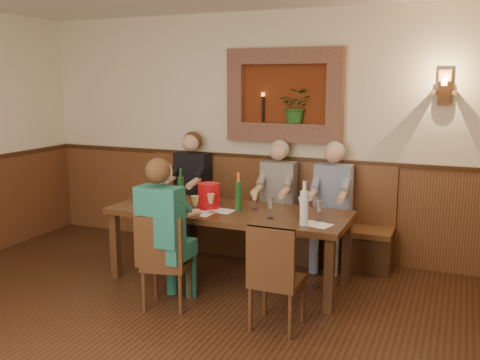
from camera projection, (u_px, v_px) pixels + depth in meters
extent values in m
cube|color=beige|center=(269.00, 134.00, 6.26)|extent=(6.00, 0.04, 2.80)
cube|color=#572C18|center=(267.00, 205.00, 6.40)|extent=(6.00, 0.04, 1.10)
cube|color=#381E0F|center=(268.00, 158.00, 6.29)|extent=(6.02, 0.06, 0.05)
cube|color=#61240D|center=(285.00, 95.00, 6.09)|extent=(1.00, 0.02, 0.70)
cube|color=brown|center=(284.00, 56.00, 5.96)|extent=(1.36, 0.12, 0.18)
cube|color=brown|center=(283.00, 134.00, 6.13)|extent=(1.36, 0.12, 0.18)
cube|color=brown|center=(236.00, 95.00, 6.27)|extent=(0.18, 0.12, 0.70)
cube|color=brown|center=(335.00, 96.00, 5.82)|extent=(0.18, 0.12, 0.70)
cube|color=brown|center=(283.00, 125.00, 6.11)|extent=(1.00, 0.14, 0.04)
imported|color=#22541C|center=(296.00, 106.00, 6.01)|extent=(0.35, 0.30, 0.39)
cylinder|color=black|center=(263.00, 109.00, 6.17)|extent=(0.03, 0.03, 0.30)
cylinder|color=#FFBF59|center=(263.00, 94.00, 6.14)|extent=(0.04, 0.04, 0.04)
cube|color=#572C18|center=(445.00, 88.00, 5.39)|extent=(0.12, 0.08, 0.35)
cylinder|color=#572C18|center=(433.00, 93.00, 5.37)|extent=(0.05, 0.18, 0.05)
cylinder|color=#572C18|center=(455.00, 93.00, 5.30)|extent=(0.05, 0.18, 0.05)
cylinder|color=#FFBF59|center=(444.00, 83.00, 5.26)|extent=(0.06, 0.06, 0.06)
cube|color=#371E10|center=(229.00, 213.00, 5.34)|extent=(2.40, 0.90, 0.06)
cube|color=#371E10|center=(115.00, 246.00, 5.50)|extent=(0.08, 0.08, 0.69)
cube|color=#371E10|center=(329.00, 276.00, 4.65)|extent=(0.08, 0.08, 0.69)
cube|color=#371E10|center=(154.00, 228.00, 6.18)|extent=(0.08, 0.08, 0.69)
cube|color=#371E10|center=(347.00, 251.00, 5.32)|extent=(0.08, 0.08, 0.69)
cube|color=#381E0F|center=(261.00, 238.00, 6.26)|extent=(3.00, 0.40, 0.40)
cube|color=#572C18|center=(261.00, 220.00, 6.22)|extent=(3.00, 0.45, 0.06)
cube|color=#572C18|center=(267.00, 187.00, 6.33)|extent=(3.00, 0.06, 0.66)
cube|color=#371E10|center=(168.00, 286.00, 4.84)|extent=(0.45, 0.45, 0.37)
cube|color=#371E10|center=(167.00, 264.00, 4.81)|extent=(0.47, 0.47, 0.05)
cube|color=#371E10|center=(160.00, 243.00, 4.59)|extent=(0.39, 0.13, 0.46)
cube|color=#371E10|center=(277.00, 305.00, 4.43)|extent=(0.38, 0.38, 0.38)
cube|color=#371E10|center=(277.00, 281.00, 4.39)|extent=(0.40, 0.40, 0.05)
cube|color=#371E10|center=(270.00, 257.00, 4.18)|extent=(0.40, 0.04, 0.47)
cube|color=black|center=(187.00, 231.00, 6.47)|extent=(0.42, 0.44, 0.45)
cube|color=black|center=(193.00, 175.00, 6.50)|extent=(0.42, 0.22, 0.55)
sphere|color=#D8A384|center=(191.00, 143.00, 6.39)|extent=(0.21, 0.21, 0.21)
sphere|color=#4C2D19|center=(193.00, 141.00, 6.43)|extent=(0.23, 0.23, 0.23)
cube|color=#5E5756|center=(274.00, 241.00, 6.05)|extent=(0.39, 0.41, 0.45)
cube|color=#5E5756|center=(279.00, 184.00, 6.08)|extent=(0.39, 0.21, 0.51)
sphere|color=#D8A384|center=(278.00, 152.00, 5.97)|extent=(0.20, 0.20, 0.20)
sphere|color=#B2B2B2|center=(280.00, 149.00, 6.01)|extent=(0.22, 0.22, 0.22)
cube|color=navy|center=(328.00, 248.00, 5.81)|extent=(0.40, 0.42, 0.45)
cube|color=navy|center=(333.00, 188.00, 5.84)|extent=(0.40, 0.21, 0.52)
sphere|color=#D8A384|center=(334.00, 154.00, 5.73)|extent=(0.20, 0.20, 0.20)
sphere|color=#B2B2B2|center=(335.00, 151.00, 5.77)|extent=(0.22, 0.22, 0.22)
cube|color=#174B50|center=(171.00, 280.00, 4.90)|extent=(0.40, 0.42, 0.45)
cube|color=#174B50|center=(160.00, 216.00, 4.63)|extent=(0.40, 0.21, 0.52)
sphere|color=#D8A384|center=(161.00, 172.00, 4.60)|extent=(0.20, 0.20, 0.20)
sphere|color=#4C2D19|center=(158.00, 171.00, 4.55)|extent=(0.22, 0.22, 0.22)
cylinder|color=red|center=(209.00, 196.00, 5.39)|extent=(0.28, 0.28, 0.25)
cylinder|color=#19471E|center=(238.00, 196.00, 5.29)|extent=(0.08, 0.08, 0.29)
cylinder|color=orange|center=(238.00, 177.00, 5.25)|extent=(0.03, 0.03, 0.09)
cylinder|color=#19471E|center=(181.00, 190.00, 5.64)|extent=(0.08, 0.08, 0.27)
cylinder|color=#19471E|center=(181.00, 173.00, 5.60)|extent=(0.03, 0.03, 0.09)
cylinder|color=silver|center=(304.00, 208.00, 4.75)|extent=(0.10, 0.10, 0.31)
cylinder|color=silver|center=(305.00, 186.00, 4.71)|extent=(0.04, 0.04, 0.09)
cube|color=white|center=(152.00, 205.00, 5.54)|extent=(0.30, 0.23, 0.00)
cube|color=white|center=(221.00, 211.00, 5.29)|extent=(0.28, 0.21, 0.00)
cube|color=white|center=(317.00, 224.00, 4.79)|extent=(0.31, 0.26, 0.00)
cube|color=white|center=(197.00, 213.00, 5.20)|extent=(0.32, 0.23, 0.00)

